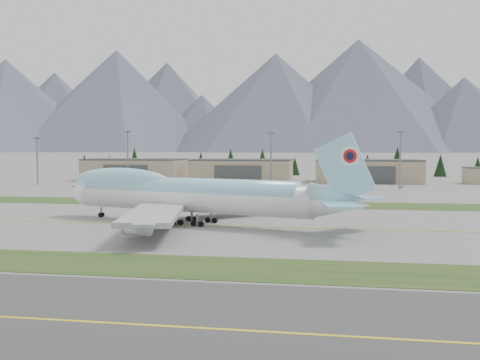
% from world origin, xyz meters
% --- Properties ---
extents(ground, '(7000.00, 7000.00, 0.00)m').
position_xyz_m(ground, '(0.00, 0.00, 0.00)').
color(ground, slate).
rests_on(ground, ground).
extents(grass_strip_near, '(400.00, 14.00, 0.08)m').
position_xyz_m(grass_strip_near, '(0.00, -38.00, 0.00)').
color(grass_strip_near, '#264719').
rests_on(grass_strip_near, ground).
extents(grass_strip_far, '(400.00, 18.00, 0.08)m').
position_xyz_m(grass_strip_far, '(0.00, 45.00, 0.00)').
color(grass_strip_far, '#264719').
rests_on(grass_strip_far, ground).
extents(asphalt_taxiway, '(400.00, 32.00, 0.04)m').
position_xyz_m(asphalt_taxiway, '(0.00, -62.00, 0.00)').
color(asphalt_taxiway, '#333333').
rests_on(asphalt_taxiway, ground).
extents(taxiway_line_main, '(400.00, 0.40, 0.02)m').
position_xyz_m(taxiway_line_main, '(0.00, 0.00, 0.00)').
color(taxiway_line_main, yellow).
rests_on(taxiway_line_main, ground).
extents(taxiway_line_near, '(400.00, 0.40, 0.02)m').
position_xyz_m(taxiway_line_near, '(0.00, -62.00, 0.00)').
color(taxiway_line_near, yellow).
rests_on(taxiway_line_near, ground).
extents(boeing_747_freighter, '(72.30, 59.87, 19.10)m').
position_xyz_m(boeing_747_freighter, '(-2.97, 2.54, 6.30)').
color(boeing_747_freighter, white).
rests_on(boeing_747_freighter, ground).
extents(hangar_left, '(48.00, 26.60, 10.80)m').
position_xyz_m(hangar_left, '(-70.00, 149.90, 5.39)').
color(hangar_left, tan).
rests_on(hangar_left, ground).
extents(hangar_center, '(48.00, 26.60, 10.80)m').
position_xyz_m(hangar_center, '(-15.00, 149.90, 5.39)').
color(hangar_center, tan).
rests_on(hangar_center, ground).
extents(hangar_right, '(48.00, 26.60, 10.80)m').
position_xyz_m(hangar_right, '(45.00, 149.90, 5.39)').
color(hangar_right, tan).
rests_on(hangar_right, ground).
extents(floodlight_masts, '(200.94, 5.94, 23.59)m').
position_xyz_m(floodlight_masts, '(0.15, 109.10, 15.72)').
color(floodlight_masts, slate).
rests_on(floodlight_masts, ground).
extents(service_vehicle_a, '(2.02, 4.17, 1.37)m').
position_xyz_m(service_vehicle_a, '(-38.60, 132.86, 0.00)').
color(service_vehicle_a, white).
rests_on(service_vehicle_a, ground).
extents(service_vehicle_b, '(3.57, 1.70, 1.13)m').
position_xyz_m(service_vehicle_b, '(9.05, 110.55, 0.00)').
color(service_vehicle_b, '#B98E2E').
rests_on(service_vehicle_b, ground).
extents(service_vehicle_c, '(1.86, 3.99, 1.13)m').
position_xyz_m(service_vehicle_c, '(56.30, 118.99, 0.00)').
color(service_vehicle_c, silver).
rests_on(service_vehicle_c, ground).
extents(conifer_belt, '(261.93, 16.06, 16.91)m').
position_xyz_m(conifer_belt, '(-4.83, 212.01, 7.10)').
color(conifer_belt, black).
rests_on(conifer_belt, ground).
extents(mountain_ridge_front, '(4210.39, 1205.25, 483.29)m').
position_xyz_m(mountain_ridge_front, '(24.23, 2202.38, 225.81)').
color(mountain_ridge_front, '#464D5E').
rests_on(mountain_ridge_front, ground).
extents(mountain_ridge_rear, '(4504.65, 1070.69, 535.34)m').
position_xyz_m(mountain_ridge_rear, '(282.93, 2900.00, 261.31)').
color(mountain_ridge_rear, '#464D5E').
rests_on(mountain_ridge_rear, ground).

